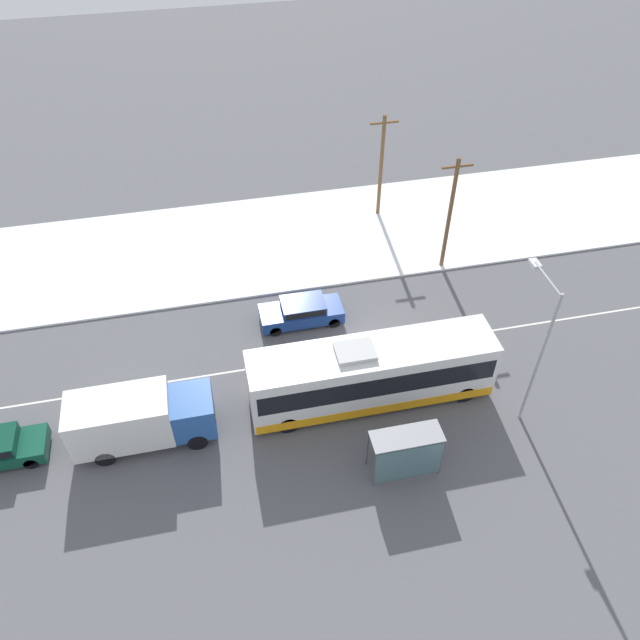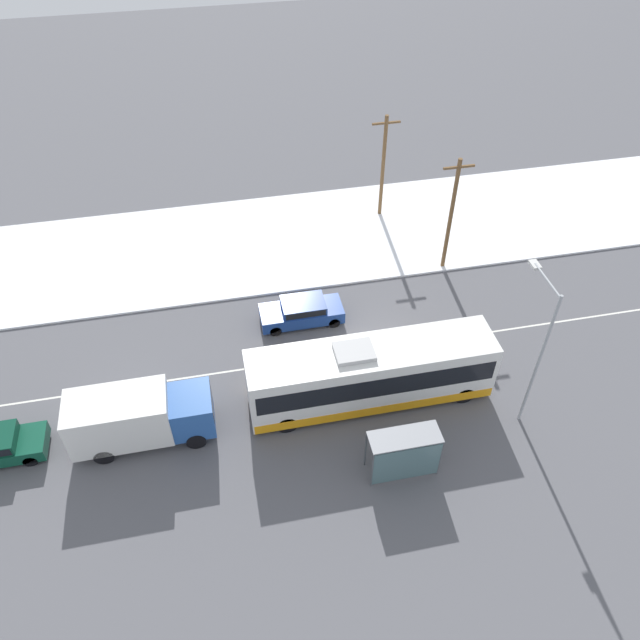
% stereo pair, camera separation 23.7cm
% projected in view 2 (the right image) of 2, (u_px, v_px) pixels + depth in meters
% --- Properties ---
extents(ground_plane, '(120.00, 120.00, 0.00)m').
position_uv_depth(ground_plane, '(376.00, 349.00, 33.30)').
color(ground_plane, '#56565B').
extents(snow_lot, '(80.00, 10.35, 0.12)m').
position_uv_depth(snow_lot, '(332.00, 234.00, 40.91)').
color(snow_lot, white).
rests_on(snow_lot, ground_plane).
extents(lane_marking_center, '(60.00, 0.12, 0.00)m').
position_uv_depth(lane_marking_center, '(376.00, 349.00, 33.30)').
color(lane_marking_center, silver).
rests_on(lane_marking_center, ground_plane).
extents(city_bus, '(11.76, 2.57, 3.60)m').
position_uv_depth(city_bus, '(371.00, 374.00, 29.66)').
color(city_bus, white).
rests_on(city_bus, ground_plane).
extents(box_truck, '(6.39, 2.30, 2.85)m').
position_uv_depth(box_truck, '(138.00, 416.00, 28.05)').
color(box_truck, silver).
rests_on(box_truck, ground_plane).
extents(sedan_car, '(4.56, 1.80, 1.42)m').
position_uv_depth(sedan_car, '(302.00, 311.00, 34.38)').
color(sedan_car, navy).
rests_on(sedan_car, ground_plane).
extents(pedestrian_at_stop, '(0.66, 0.29, 1.83)m').
position_uv_depth(pedestrian_at_stop, '(387.00, 440.00, 27.66)').
color(pedestrian_at_stop, '#23232D').
rests_on(pedestrian_at_stop, ground_plane).
extents(bus_shelter, '(3.10, 1.20, 2.40)m').
position_uv_depth(bus_shelter, '(406.00, 452.00, 26.54)').
color(bus_shelter, gray).
rests_on(bus_shelter, ground_plane).
extents(streetlamp, '(0.36, 2.64, 7.83)m').
position_uv_depth(streetlamp, '(538.00, 339.00, 26.91)').
color(streetlamp, '#9EA3A8').
rests_on(streetlamp, ground_plane).
extents(utility_pole_roadside, '(1.80, 0.24, 7.38)m').
position_uv_depth(utility_pole_roadside, '(451.00, 214.00, 35.81)').
color(utility_pole_roadside, brown).
rests_on(utility_pole_roadside, ground_plane).
extents(utility_pole_snowlot, '(1.80, 0.24, 7.14)m').
position_uv_depth(utility_pole_snowlot, '(383.00, 165.00, 40.08)').
color(utility_pole_snowlot, brown).
rests_on(utility_pole_snowlot, ground_plane).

